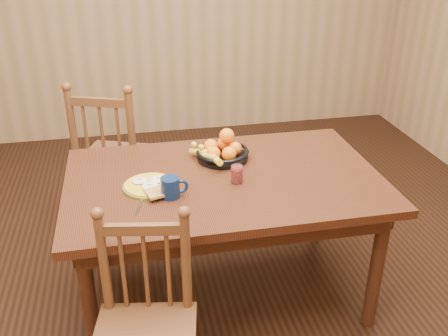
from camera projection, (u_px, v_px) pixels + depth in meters
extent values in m
cube|color=black|center=(224.00, 292.00, 2.89)|extent=(4.50, 5.00, 0.01)
cube|color=black|center=(224.00, 181.00, 2.56)|extent=(1.60, 1.00, 0.04)
cube|color=black|center=(210.00, 159.00, 2.96)|extent=(1.40, 0.04, 0.10)
cube|color=black|center=(243.00, 238.00, 2.23)|extent=(1.40, 0.04, 0.10)
cube|color=black|center=(353.00, 180.00, 2.72)|extent=(0.04, 0.84, 0.10)
cube|color=black|center=(82.00, 207.00, 2.47)|extent=(0.04, 0.84, 0.10)
cylinder|color=black|center=(90.00, 309.00, 2.25)|extent=(0.07, 0.07, 0.70)
cylinder|color=black|center=(376.00, 270.00, 2.51)|extent=(0.07, 0.07, 0.70)
cylinder|color=black|center=(95.00, 216.00, 2.95)|extent=(0.07, 0.07, 0.70)
cylinder|color=black|center=(318.00, 193.00, 3.21)|extent=(0.07, 0.07, 0.70)
cube|color=#4B2916|center=(117.00, 158.00, 3.38)|extent=(0.59, 0.58, 0.04)
cylinder|color=#4B2916|center=(154.00, 180.00, 3.62)|extent=(0.04, 0.04, 0.46)
cylinder|color=#4B2916|center=(104.00, 176.00, 3.68)|extent=(0.04, 0.04, 0.46)
cylinder|color=#4B2916|center=(139.00, 205.00, 3.31)|extent=(0.04, 0.04, 0.46)
cylinder|color=#4B2916|center=(85.00, 201.00, 3.36)|extent=(0.04, 0.04, 0.46)
cylinder|color=#4B2916|center=(132.00, 133.00, 3.05)|extent=(0.05, 0.05, 0.55)
cylinder|color=#4B2916|center=(73.00, 130.00, 3.10)|extent=(0.05, 0.05, 0.55)
cylinder|color=#4B2916|center=(103.00, 140.00, 3.10)|extent=(0.02, 0.02, 0.42)
cube|color=#4B2916|center=(98.00, 102.00, 2.99)|extent=(0.37, 0.16, 0.05)
cylinder|color=#4B2916|center=(104.00, 264.00, 2.04)|extent=(0.04, 0.04, 0.49)
cylinder|color=#4B2916|center=(186.00, 263.00, 2.05)|extent=(0.04, 0.04, 0.49)
cylinder|color=#4B2916|center=(146.00, 273.00, 2.07)|extent=(0.02, 0.02, 0.37)
cube|color=#4B2916|center=(142.00, 229.00, 1.97)|extent=(0.34, 0.09, 0.05)
cylinder|color=#59601E|center=(150.00, 186.00, 2.45)|extent=(0.26, 0.26, 0.01)
cylinder|color=gold|center=(150.00, 185.00, 2.45)|extent=(0.24, 0.24, 0.01)
ellipsoid|color=silver|center=(140.00, 180.00, 2.47)|extent=(0.08, 0.08, 0.01)
cube|color=#F2E08C|center=(140.00, 178.00, 2.46)|extent=(0.02, 0.02, 0.01)
ellipsoid|color=silver|center=(158.00, 179.00, 2.48)|extent=(0.08, 0.08, 0.01)
cube|color=#F2E08C|center=(158.00, 177.00, 2.47)|extent=(0.02, 0.02, 0.01)
ellipsoid|color=silver|center=(150.00, 186.00, 2.42)|extent=(0.08, 0.08, 0.01)
cube|color=#F2E08C|center=(150.00, 184.00, 2.41)|extent=(0.02, 0.02, 0.01)
cube|color=brown|center=(157.00, 192.00, 2.36)|extent=(0.13, 0.13, 0.01)
cube|color=silver|center=(140.00, 206.00, 2.29)|extent=(0.05, 0.14, 0.00)
cube|color=silver|center=(141.00, 197.00, 2.36)|extent=(0.04, 0.05, 0.00)
cube|color=silver|center=(158.00, 198.00, 2.35)|extent=(0.07, 0.11, 0.00)
ellipsoid|color=silver|center=(154.00, 190.00, 2.42)|extent=(0.03, 0.04, 0.01)
cylinder|color=#0B1C40|center=(170.00, 188.00, 2.35)|extent=(0.09, 0.09, 0.10)
torus|color=#0B1C40|center=(181.00, 186.00, 2.36)|extent=(0.07, 0.02, 0.07)
cylinder|color=black|center=(170.00, 179.00, 2.33)|extent=(0.08, 0.08, 0.00)
cylinder|color=silver|center=(237.00, 174.00, 2.48)|extent=(0.06, 0.06, 0.09)
cylinder|color=maroon|center=(237.00, 175.00, 2.48)|extent=(0.05, 0.05, 0.07)
cylinder|color=black|center=(223.00, 157.00, 2.74)|extent=(0.28, 0.28, 0.02)
torus|color=black|center=(223.00, 151.00, 2.72)|extent=(0.29, 0.29, 0.02)
cylinder|color=black|center=(223.00, 159.00, 2.74)|extent=(0.10, 0.10, 0.01)
sphere|color=orange|center=(235.00, 148.00, 2.73)|extent=(0.07, 0.07, 0.07)
sphere|color=orange|center=(224.00, 144.00, 2.78)|extent=(0.08, 0.08, 0.08)
sphere|color=orange|center=(211.00, 147.00, 2.74)|extent=(0.08, 0.08, 0.08)
sphere|color=orange|center=(214.00, 153.00, 2.67)|extent=(0.07, 0.07, 0.07)
sphere|color=orange|center=(229.00, 154.00, 2.66)|extent=(0.08, 0.08, 0.08)
sphere|color=orange|center=(227.00, 136.00, 2.72)|extent=(0.08, 0.08, 0.08)
cylinder|color=yellow|center=(208.00, 156.00, 2.67)|extent=(0.10, 0.17, 0.07)
cylinder|color=yellow|center=(202.00, 152.00, 2.71)|extent=(0.14, 0.15, 0.07)
cylinder|color=yellow|center=(215.00, 159.00, 2.63)|extent=(0.06, 0.18, 0.07)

